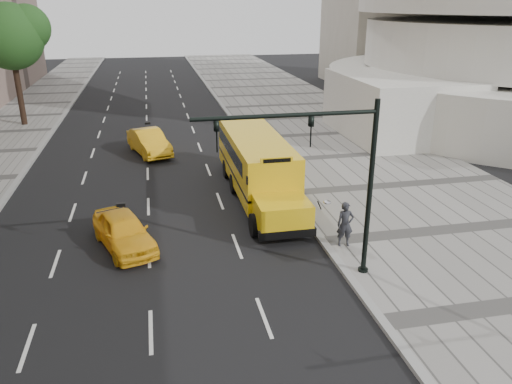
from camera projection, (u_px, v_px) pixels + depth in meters
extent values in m
plane|color=black|center=(169.00, 205.00, 24.35)|extent=(140.00, 140.00, 0.00)
cube|color=gray|center=(396.00, 186.00, 26.62)|extent=(12.00, 140.00, 0.15)
cube|color=gray|center=(288.00, 194.00, 25.47)|extent=(0.30, 140.00, 0.15)
cube|color=silver|center=(399.00, 106.00, 35.95)|extent=(8.00, 10.00, 4.40)
cylinder|color=black|center=(19.00, 88.00, 38.64)|extent=(0.44, 0.44, 6.07)
sphere|color=#1A4015|center=(10.00, 36.00, 37.28)|extent=(4.93, 4.93, 4.93)
sphere|color=#1A4015|center=(27.00, 28.00, 37.57)|extent=(3.45, 3.45, 3.45)
cube|color=yellow|center=(255.00, 159.00, 25.47)|extent=(2.50, 9.00, 2.45)
cube|color=yellow|center=(282.00, 213.00, 20.68)|extent=(2.20, 2.00, 1.10)
cube|color=black|center=(287.00, 234.00, 20.08)|extent=(2.38, 0.25, 0.35)
cube|color=black|center=(255.00, 168.00, 25.65)|extent=(2.52, 9.00, 0.12)
cube|color=black|center=(276.00, 178.00, 21.24)|extent=(2.05, 0.10, 0.90)
cube|color=black|center=(253.00, 147.00, 25.75)|extent=(2.52, 7.50, 0.70)
cube|color=yellow|center=(277.00, 160.00, 20.94)|extent=(1.40, 0.12, 0.28)
ellipsoid|color=silver|center=(329.00, 205.00, 19.41)|extent=(0.32, 0.32, 0.14)
cylinder|color=black|center=(321.00, 208.00, 19.63)|extent=(0.36, 0.47, 0.58)
cylinder|color=black|center=(254.00, 225.00, 20.96)|extent=(0.30, 1.00, 1.00)
cylinder|color=black|center=(306.00, 221.00, 21.39)|extent=(0.30, 1.00, 1.00)
cylinder|color=black|center=(234.00, 184.00, 25.71)|extent=(0.30, 1.00, 1.00)
cylinder|color=black|center=(276.00, 181.00, 26.14)|extent=(0.30, 1.00, 1.00)
cylinder|color=black|center=(226.00, 169.00, 27.99)|extent=(0.30, 1.00, 1.00)
cylinder|color=black|center=(266.00, 166.00, 28.42)|extent=(0.30, 1.00, 1.00)
imported|color=yellow|center=(124.00, 231.00, 19.90)|extent=(3.02, 4.55, 1.44)
imported|color=yellow|center=(149.00, 142.00, 32.20)|extent=(2.99, 5.05, 1.57)
imported|color=#26272C|center=(345.00, 224.00, 19.68)|extent=(0.72, 0.52, 1.83)
cylinder|color=black|center=(370.00, 192.00, 17.01)|extent=(0.18, 0.18, 6.40)
cylinder|color=black|center=(363.00, 271.00, 18.11)|extent=(0.36, 0.36, 0.25)
cylinder|color=black|center=(287.00, 115.00, 15.43)|extent=(6.00, 0.14, 0.14)
imported|color=black|center=(311.00, 131.00, 15.78)|extent=(0.16, 0.20, 1.00)
imported|color=black|center=(217.00, 136.00, 15.21)|extent=(0.16, 0.20, 1.00)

